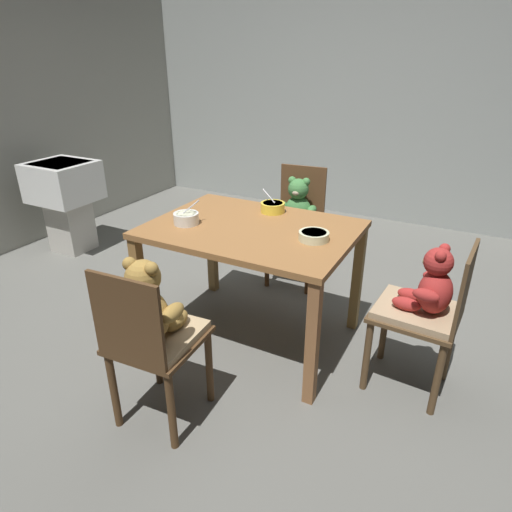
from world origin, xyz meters
The scene contains 10 objects.
ground_plane centered at (0.00, 0.00, -0.02)m, with size 5.20×5.20×0.04m.
wall_rear centered at (0.00, 2.56, 1.57)m, with size 5.20×0.08×3.14m, color gray.
dining_table centered at (0.00, 0.00, 0.63)m, with size 1.14×0.84×0.73m.
teddy_chair_far_center centered at (-0.07, 0.83, 0.54)m, with size 0.41×0.40×0.86m.
teddy_chair_near_front centered at (-0.06, -0.82, 0.55)m, with size 0.40×0.41×0.86m.
teddy_chair_near_right centered at (0.98, -0.02, 0.52)m, with size 0.43×0.39×0.83m.
porridge_bowl_white_near_left centered at (-0.35, -0.13, 0.76)m, with size 0.14×0.14×0.14m.
porridge_bowl_yellow_far_center centered at (-0.01, 0.28, 0.76)m, with size 0.16×0.15×0.13m.
porridge_bowl_cream_near_right centered at (0.38, -0.02, 0.75)m, with size 0.16×0.16×0.05m.
sink_basin centered at (-2.05, 0.42, 0.51)m, with size 0.51×0.47×0.79m.
Camera 1 is at (1.11, -2.04, 1.62)m, focal length 30.98 mm.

